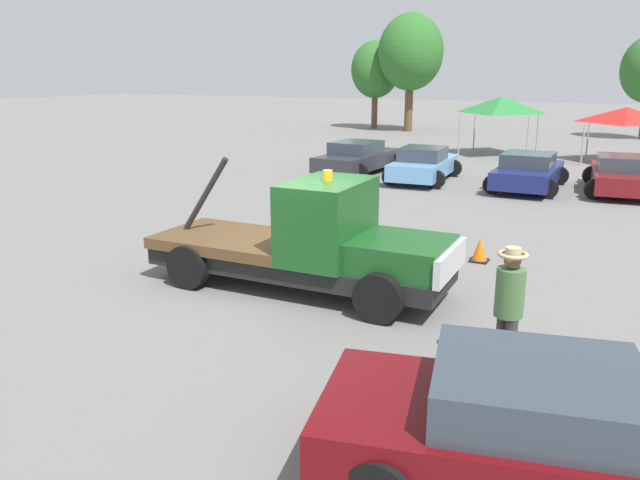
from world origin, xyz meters
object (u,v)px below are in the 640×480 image
object	(u,v)px
canopy_tent_green	(501,105)
traffic_cone	(480,250)
foreground_car	(554,432)
person_near_truck	(509,301)
canopy_tent_red	(626,115)
parked_car_maroon	(622,175)
parked_car_skyblue	(423,165)
parked_car_charcoal	(358,158)
tree_center	(411,52)
parked_car_navy	(528,172)
tow_truck	(314,245)
tree_right	(375,70)

from	to	relation	value
canopy_tent_green	traffic_cone	distance (m)	19.29
foreground_car	person_near_truck	world-z (taller)	person_near_truck
canopy_tent_red	parked_car_maroon	bearing A→B (deg)	-88.64
parked_car_skyblue	person_near_truck	bearing A→B (deg)	-161.26
foreground_car	parked_car_maroon	size ratio (longest dim) A/B	1.09
parked_car_charcoal	tree_center	world-z (taller)	tree_center
person_near_truck	parked_car_navy	world-z (taller)	person_near_truck
parked_car_charcoal	parked_car_navy	xyz separation A→B (m)	(6.96, -0.73, -0.00)
parked_car_navy	parked_car_maroon	bearing A→B (deg)	-75.83
person_near_truck	parked_car_charcoal	distance (m)	17.99
tow_truck	parked_car_skyblue	xyz separation A→B (m)	(-1.88, 13.07, -0.29)
parked_car_skyblue	parked_car_charcoal	bearing A→B (deg)	74.19
traffic_cone	person_near_truck	bearing A→B (deg)	-73.97
parked_car_skyblue	parked_car_maroon	distance (m)	7.01
foreground_car	parked_car_charcoal	xyz separation A→B (m)	(-9.80, 18.02, -0.00)
canopy_tent_green	traffic_cone	bearing A→B (deg)	-80.23
foreground_car	traffic_cone	bearing A→B (deg)	95.82
tow_truck	canopy_tent_red	world-z (taller)	canopy_tent_red
tow_truck	tree_right	bearing A→B (deg)	109.23
parked_car_maroon	canopy_tent_green	distance (m)	10.52
tree_right	traffic_cone	xyz separation A→B (m)	(14.47, -30.11, -3.96)
canopy_tent_red	parked_car_navy	bearing A→B (deg)	-107.68
tow_truck	foreground_car	xyz separation A→B (m)	(4.87, -4.24, -0.29)
foreground_car	parked_car_navy	xyz separation A→B (m)	(-2.84, 17.29, -0.00)
parked_car_skyblue	tree_right	distance (m)	23.10
tow_truck	traffic_cone	distance (m)	4.26
tree_right	traffic_cone	world-z (taller)	tree_right
parked_car_charcoal	parked_car_maroon	distance (m)	10.03
canopy_tent_green	tree_center	bearing A→B (deg)	128.87
person_near_truck	parked_car_charcoal	bearing A→B (deg)	-104.28
canopy_tent_green	canopy_tent_red	xyz separation A→B (m)	(5.69, -0.22, -0.31)
tow_truck	parked_car_skyblue	world-z (taller)	tow_truck
tree_center	tree_right	distance (m)	3.32
parked_car_charcoal	tree_center	size ratio (longest dim) A/B	0.62
parked_car_skyblue	traffic_cone	world-z (taller)	parked_car_skyblue
tree_center	canopy_tent_red	bearing A→B (deg)	-36.88
foreground_car	tree_right	xyz separation A→B (m)	(-16.88, 37.76, 3.56)
parked_car_navy	canopy_tent_red	size ratio (longest dim) A/B	1.34
person_near_truck	parked_car_maroon	world-z (taller)	person_near_truck
canopy_tent_green	tree_center	xyz separation A→B (m)	(-8.26, 10.24, 2.85)
parked_car_skyblue	parked_car_maroon	world-z (taller)	same
canopy_tent_green	tree_center	world-z (taller)	tree_center
parked_car_maroon	canopy_tent_red	size ratio (longest dim) A/B	1.43
tree_right	traffic_cone	size ratio (longest dim) A/B	11.42
parked_car_skyblue	traffic_cone	distance (m)	10.60
tow_truck	parked_car_navy	xyz separation A→B (m)	(2.02, 13.05, -0.29)
canopy_tent_red	tree_center	size ratio (longest dim) A/B	0.41
foreground_car	parked_car_skyblue	size ratio (longest dim) A/B	1.16
canopy_tent_green	parked_car_skyblue	bearing A→B (deg)	-96.72
person_near_truck	parked_car_skyblue	bearing A→B (deg)	-112.53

